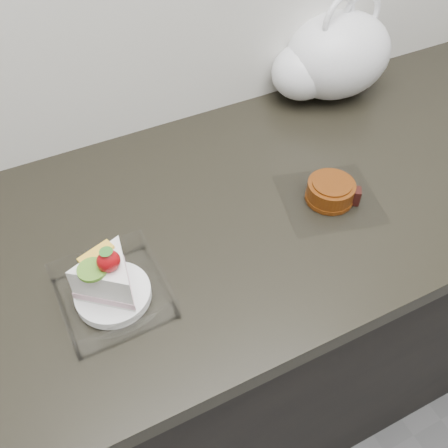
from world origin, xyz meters
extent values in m
cube|color=black|center=(0.00, 1.69, 0.43)|extent=(2.00, 0.60, 0.86)
cube|color=black|center=(0.00, 1.69, 0.88)|extent=(2.04, 0.64, 0.04)
cube|color=white|center=(-0.29, 1.59, 0.90)|extent=(0.17, 0.17, 0.00)
cylinder|color=white|center=(-0.29, 1.59, 0.91)|extent=(0.12, 0.12, 0.02)
ellipsoid|color=#B70C12|center=(-0.28, 1.58, 1.01)|extent=(0.04, 0.03, 0.04)
cone|color=#2D7223|center=(-0.28, 1.58, 1.03)|extent=(0.02, 0.02, 0.01)
cylinder|color=#5E9C2D|center=(-0.31, 1.59, 1.00)|extent=(0.04, 0.04, 0.01)
cube|color=yellow|center=(-0.29, 1.61, 1.00)|extent=(0.06, 0.04, 0.01)
cube|color=white|center=(0.16, 1.63, 0.90)|extent=(0.22, 0.21, 0.00)
cylinder|color=#6C310C|center=(0.16, 1.63, 0.92)|extent=(0.10, 0.10, 0.04)
cylinder|color=#6C310C|center=(0.16, 1.63, 0.91)|extent=(0.10, 0.10, 0.01)
cylinder|color=#6C310C|center=(0.16, 1.63, 0.94)|extent=(0.08, 0.08, 0.00)
cube|color=black|center=(0.20, 1.60, 0.92)|extent=(0.03, 0.03, 0.03)
ellipsoid|color=white|center=(0.38, 1.94, 1.00)|extent=(0.29, 0.24, 0.20)
ellipsoid|color=white|center=(0.29, 1.94, 0.98)|extent=(0.17, 0.16, 0.13)
torus|color=white|center=(0.36, 1.94, 1.09)|extent=(0.11, 0.05, 0.11)
torus|color=white|center=(0.43, 1.94, 1.08)|extent=(0.10, 0.02, 0.10)
camera|label=1|loc=(-0.33, 1.10, 1.59)|focal=40.00mm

